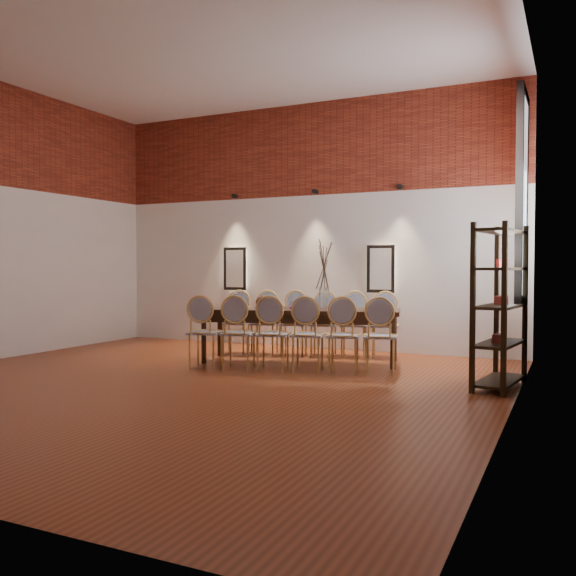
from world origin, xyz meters
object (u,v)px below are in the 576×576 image
at_px(chair_near_d, 308,335).
at_px(shelving_rack, 500,306).
at_px(chair_near_c, 273,334).
at_px(dining_table, 300,335).
at_px(chair_near_a, 205,332).
at_px(chair_near_e, 344,335).
at_px(bowl, 264,302).
at_px(book, 300,307).
at_px(chair_far_c, 294,324).
at_px(chair_far_f, 385,325).
at_px(vase, 324,298).
at_px(chair_far_d, 323,324).
at_px(chair_far_a, 236,323).
at_px(chair_near_f, 380,336).
at_px(chair_near_b, 239,333).
at_px(chair_far_e, 354,325).
at_px(chair_far_b, 265,323).

relative_size(chair_near_d, shelving_rack, 0.52).
height_order(chair_near_c, shelving_rack, shelving_rack).
xyz_separation_m(dining_table, chair_near_a, (-0.93, -0.97, 0.09)).
distance_m(chair_near_c, chair_near_e, 0.91).
height_order(bowl, book, bowl).
relative_size(chair_near_d, chair_far_c, 1.00).
relative_size(chair_far_c, chair_far_f, 1.00).
bearing_deg(vase, chair_far_d, 112.17).
distance_m(chair_near_a, bowl, 0.99).
xyz_separation_m(chair_far_a, chair_far_c, (0.88, 0.22, 0.00)).
distance_m(chair_near_f, bowl, 1.81).
bearing_deg(book, chair_near_c, -92.09).
distance_m(chair_near_a, chair_near_e, 1.82).
relative_size(chair_near_b, chair_far_d, 1.00).
xyz_separation_m(book, shelving_rack, (2.74, -0.75, 0.14)).
bearing_deg(dining_table, bowl, -174.35).
height_order(chair_far_e, shelving_rack, shelving_rack).
bearing_deg(chair_near_b, chair_near_d, -0.00).
bearing_deg(dining_table, chair_far_d, 72.43).
xyz_separation_m(chair_near_d, vase, (-0.07, 0.72, 0.43)).
bearing_deg(chair_far_c, chair_near_f, 133.53).
height_order(chair_near_a, vase, vase).
distance_m(dining_table, chair_far_e, 1.00).
bearing_deg(bowl, chair_far_d, 60.23).
bearing_deg(bowl, chair_far_f, 38.93).
xyz_separation_m(chair_near_a, chair_far_e, (1.42, 1.83, 0.00)).
xyz_separation_m(dining_table, chair_far_f, (0.93, 0.97, 0.09)).
xyz_separation_m(chair_far_b, chair_far_f, (1.77, 0.44, 0.00)).
bearing_deg(chair_far_e, chair_near_d, 72.43).
height_order(chair_near_b, vase, vase).
relative_size(chair_far_e, bowl, 3.92).
bearing_deg(chair_far_f, chair_near_c, 46.47).
xyz_separation_m(chair_far_c, bowl, (-0.09, -0.81, 0.37)).
distance_m(chair_near_e, chair_far_a, 2.32).
relative_size(chair_far_d, shelving_rack, 0.52).
relative_size(chair_far_f, shelving_rack, 0.52).
relative_size(chair_far_e, book, 3.62).
height_order(chair_far_d, bowl, chair_far_d).
distance_m(chair_near_a, chair_near_c, 0.91).
distance_m(dining_table, shelving_rack, 2.86).
bearing_deg(chair_near_a, book, 33.79).
bearing_deg(chair_far_e, chair_near_c, 57.65).
distance_m(chair_far_c, shelving_rack, 3.42).
xyz_separation_m(chair_near_d, chair_near_f, (0.88, 0.22, 0.00)).
xyz_separation_m(chair_near_f, shelving_rack, (1.44, -0.29, 0.43)).
distance_m(chair_near_c, chair_near_f, 1.37).
height_order(bowl, shelving_rack, shelving_rack).
distance_m(chair_near_b, chair_far_c, 1.51).
bearing_deg(chair_far_d, chair_near_e, 107.57).
bearing_deg(chair_near_c, vase, 52.07).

